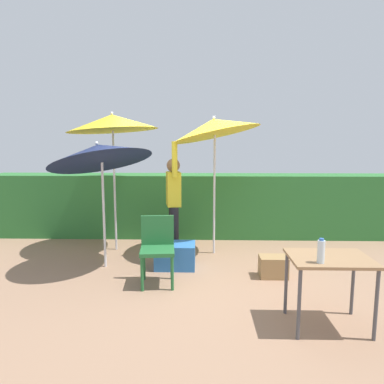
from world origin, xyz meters
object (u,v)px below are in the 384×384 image
bottle_water (321,251)px  umbrella_rainbow (214,127)px  crate_cardboard (273,267)px  folding_table (329,265)px  umbrella_yellow (99,154)px  chair_plastic (157,246)px  cooler_box (175,255)px  person_vendor (174,199)px  umbrella_orange (112,123)px

bottle_water → umbrella_rainbow: bearing=110.2°
crate_cardboard → folding_table: size_ratio=0.48×
umbrella_yellow → bottle_water: (2.61, -1.83, -0.86)m
chair_plastic → folding_table: size_ratio=1.11×
umbrella_yellow → folding_table: (2.76, -1.65, -1.06)m
umbrella_yellow → folding_table: bearing=-30.9°
crate_cardboard → umbrella_rainbow: bearing=128.1°
crate_cardboard → bottle_water: 1.67m
crate_cardboard → cooler_box: bearing=166.3°
folding_table → bottle_water: size_ratio=3.33×
person_vendor → bottle_water: bearing=-57.7°
chair_plastic → cooler_box: 0.70m
person_vendor → cooler_box: bearing=-83.9°
cooler_box → crate_cardboard: cooler_box is taller
person_vendor → chair_plastic: 1.34m
umbrella_rainbow → folding_table: 2.97m
umbrella_rainbow → crate_cardboard: (0.80, -1.02, -1.96)m
umbrella_rainbow → bottle_water: size_ratio=10.16×
umbrella_yellow → chair_plastic: bearing=-32.4°
person_vendor → crate_cardboard: (1.47, -1.02, -0.79)m
umbrella_rainbow → crate_cardboard: size_ratio=6.40×
umbrella_orange → umbrella_yellow: size_ratio=1.12×
chair_plastic → folding_table: 2.16m
umbrella_orange → folding_table: bearing=-42.3°
umbrella_rainbow → crate_cardboard: umbrella_rainbow is taller
folding_table → umbrella_orange: bearing=137.7°
umbrella_orange → crate_cardboard: size_ratio=6.27×
umbrella_rainbow → cooler_box: bearing=-131.1°
umbrella_rainbow → folding_table: (1.08, -2.35, -1.46)m
bottle_water → umbrella_orange: bearing=134.1°
cooler_box → folding_table: bearing=-44.9°
folding_table → bottle_water: bearing=-130.5°
cooler_box → person_vendor: bearing=96.1°
umbrella_orange → folding_table: umbrella_orange is taller
crate_cardboard → chair_plastic: bearing=-171.1°
cooler_box → umbrella_rainbow: bearing=48.9°
umbrella_yellow → crate_cardboard: (2.48, -0.32, -1.56)m
umbrella_rainbow → cooler_box: 2.13m
folding_table → umbrella_yellow: bearing=149.1°
umbrella_orange → crate_cardboard: 3.44m
umbrella_orange → crate_cardboard: (2.50, -1.20, -2.04)m
person_vendor → crate_cardboard: person_vendor is taller
umbrella_rainbow → umbrella_yellow: bearing=-157.3°
chair_plastic → bottle_water: bearing=-36.3°
umbrella_rainbow → person_vendor: (-0.67, -0.00, -1.17)m
umbrella_yellow → cooler_box: bearing=1.1°
umbrella_orange → folding_table: 4.06m
umbrella_rainbow → person_vendor: 1.35m
crate_cardboard → bottle_water: size_ratio=1.59×
cooler_box → folding_table: size_ratio=0.74×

